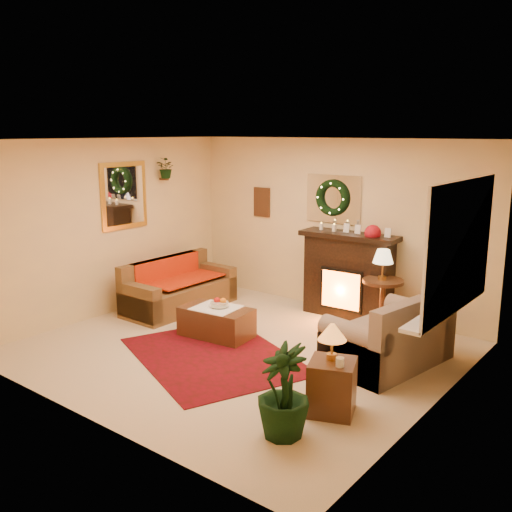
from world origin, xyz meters
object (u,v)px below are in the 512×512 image
Objects in this scene: end_table_square at (332,387)px; coffee_table at (216,322)px; fireplace at (349,280)px; side_table_round at (382,308)px; sofa at (179,282)px; loveseat at (388,330)px.

end_table_square is 2.46m from coffee_table.
fireplace is at bearing 116.24° from end_table_square.
side_table_round is 0.77× the size of coffee_table.
end_table_square is at bearing -21.76° from sofa.
side_table_round is 2.27m from coffee_table.
loveseat is at bearing 0.46° from sofa.
end_table_square is at bearing -75.92° from loveseat.
side_table_round is (0.69, -0.29, -0.23)m from fireplace.
fireplace is at bearing 30.71° from sofa.
side_table_round is 1.37× the size of end_table_square.
coffee_table is at bearing -119.93° from fireplace.
coffee_table is (-2.20, -0.58, -0.21)m from loveseat.
coffee_table is (-1.63, -1.58, -0.11)m from side_table_round.
side_table_round is 2.54m from end_table_square.
side_table_round is at bearing -25.93° from fireplace.
end_table_square reaches higher than coffee_table.
fireplace is 1.80m from loveseat.
end_table_square is at bearing -74.85° from side_table_round.
sofa is 2.57m from fireplace.
sofa is 1.39× the size of fireplace.
end_table_square is (0.10, -1.45, -0.15)m from loveseat.
sofa is 1.90× the size of coffee_table.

